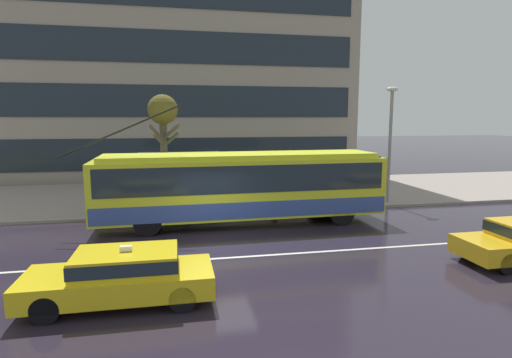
{
  "coord_description": "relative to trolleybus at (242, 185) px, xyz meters",
  "views": [
    {
      "loc": [
        -1.33,
        -13.67,
        4.39
      ],
      "look_at": [
        2.08,
        3.44,
        1.8
      ],
      "focal_mm": 28.92,
      "sensor_mm": 36.0,
      "label": 1
    }
  ],
  "objects": [
    {
      "name": "pedestrian_waiting_by_pole",
      "position": [
        4.08,
        2.94,
        -0.01
      ],
      "size": [
        1.04,
        1.04,
        1.9
      ],
      "color": "navy",
      "rests_on": "sidewalk_slab"
    },
    {
      "name": "lane_centre_line",
      "position": [
        -1.39,
        -4.19,
        -1.62
      ],
      "size": [
        72.0,
        0.14,
        0.01
      ],
      "primitive_type": "cube",
      "color": "silver",
      "rests_on": "ground_plane"
    },
    {
      "name": "sidewalk_slab",
      "position": [
        -1.39,
        6.6,
        -1.55
      ],
      "size": [
        80.0,
        10.0,
        0.14
      ],
      "primitive_type": "cube",
      "color": "gray",
      "rests_on": "ground_plane"
    },
    {
      "name": "pedestrian_at_shelter",
      "position": [
        2.21,
        3.52,
        0.16
      ],
      "size": [
        1.31,
        1.31,
        2.01
      ],
      "color": "#27252F",
      "rests_on": "sidewalk_slab"
    },
    {
      "name": "ground_plane",
      "position": [
        -1.39,
        -2.99,
        -1.62
      ],
      "size": [
        160.0,
        160.0,
        0.0
      ],
      "primitive_type": "plane",
      "color": "#261F2C"
    },
    {
      "name": "street_tree_bare",
      "position": [
        -3.19,
        3.4,
        2.75
      ],
      "size": [
        1.5,
        1.8,
        5.35
      ],
      "color": "brown",
      "rests_on": "sidewalk_slab"
    },
    {
      "name": "pedestrian_approaching_curb",
      "position": [
        -2.68,
        4.01,
        0.02
      ],
      "size": [
        1.26,
        1.26,
        1.91
      ],
      "color": "#2B2D4E",
      "rests_on": "sidewalk_slab"
    },
    {
      "name": "street_lamp",
      "position": [
        7.97,
        2.41,
        2.0
      ],
      "size": [
        0.6,
        0.32,
        5.78
      ],
      "color": "gray",
      "rests_on": "sidewalk_slab"
    },
    {
      "name": "bus_shelter",
      "position": [
        -2.48,
        3.37,
        0.47
      ],
      "size": [
        3.9,
        1.77,
        2.6
      ],
      "color": "gray",
      "rests_on": "sidewalk_slab"
    },
    {
      "name": "trolleybus",
      "position": [
        0.0,
        0.0,
        0.0
      ],
      "size": [
        12.86,
        2.71,
        4.94
      ],
      "color": "yellow",
      "rests_on": "ground_plane"
    },
    {
      "name": "pedestrian_walking_past",
      "position": [
        -2.11,
        2.87,
        0.02
      ],
      "size": [
        1.26,
        1.26,
        1.91
      ],
      "color": "navy",
      "rests_on": "sidewalk_slab"
    },
    {
      "name": "office_tower_corner_left",
      "position": [
        -3.04,
        18.77,
        7.56
      ],
      "size": [
        28.03,
        13.13,
        18.35
      ],
      "color": "gray",
      "rests_on": "ground_plane"
    },
    {
      "name": "taxi_oncoming_near",
      "position": [
        -4.02,
        -6.83,
        -0.92
      ],
      "size": [
        4.41,
        1.78,
        1.39
      ],
      "color": "yellow",
      "rests_on": "ground_plane"
    }
  ]
}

